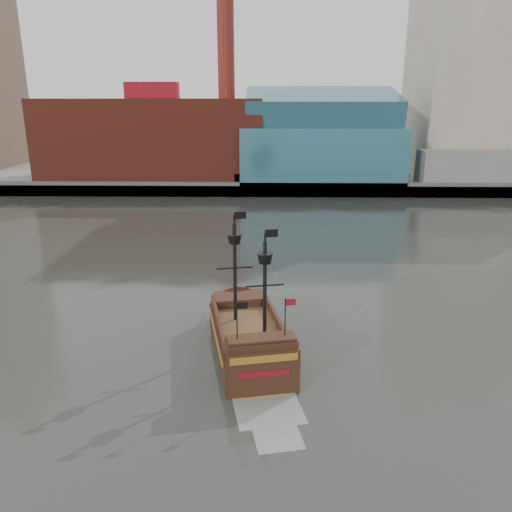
{
  "coord_description": "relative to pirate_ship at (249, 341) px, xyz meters",
  "views": [
    {
      "loc": [
        -0.31,
        -27.02,
        16.79
      ],
      "look_at": [
        -1.12,
        13.72,
        4.0
      ],
      "focal_mm": 35.0,
      "sensor_mm": 36.0,
      "label": 1
    }
  ],
  "objects": [
    {
      "name": "pirate_ship",
      "position": [
        0.0,
        0.0,
        0.0
      ],
      "size": [
        6.77,
        14.45,
        10.41
      ],
      "rotation": [
        0.0,
        0.0,
        0.2
      ],
      "color": "black",
      "rests_on": "ground"
    },
    {
      "name": "skyline",
      "position": [
        6.6,
        80.7,
        23.61
      ],
      "size": [
        149.0,
        45.0,
        62.0
      ],
      "color": "brown",
      "rests_on": "promenade_far"
    },
    {
      "name": "promenade_far",
      "position": [
        1.39,
        88.14,
        0.06
      ],
      "size": [
        220.0,
        60.0,
        2.0
      ],
      "primitive_type": "cube",
      "color": "slate",
      "rests_on": "ground"
    },
    {
      "name": "ground",
      "position": [
        1.39,
        -3.86,
        -0.94
      ],
      "size": [
        400.0,
        400.0,
        0.0
      ],
      "primitive_type": "plane",
      "color": "#252823",
      "rests_on": "ground"
    },
    {
      "name": "seawall",
      "position": [
        1.39,
        58.64,
        0.36
      ],
      "size": [
        220.0,
        1.0,
        2.6
      ],
      "primitive_type": "cube",
      "color": "#4C4C49",
      "rests_on": "ground"
    }
  ]
}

